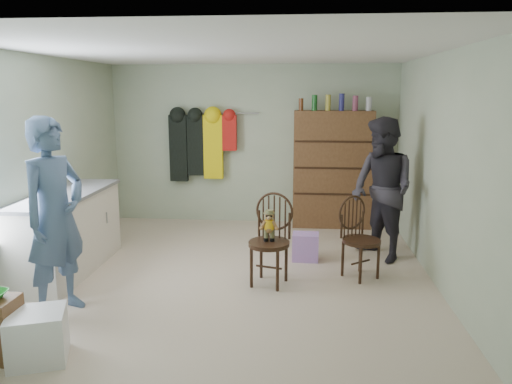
# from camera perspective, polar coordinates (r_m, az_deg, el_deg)

# --- Properties ---
(ground_plane) EXTENTS (5.00, 5.00, 0.00)m
(ground_plane) POSITION_cam_1_polar(r_m,az_deg,el_deg) (5.83, -2.66, -9.55)
(ground_plane) COLOR beige
(ground_plane) RESTS_ON ground
(room_walls) EXTENTS (5.00, 5.00, 5.00)m
(room_walls) POSITION_cam_1_polar(r_m,az_deg,el_deg) (5.99, -2.12, 6.57)
(room_walls) COLOR #B2BFA0
(room_walls) RESTS_ON ground
(counter) EXTENTS (0.64, 1.86, 0.94)m
(counter) POSITION_cam_1_polar(r_m,az_deg,el_deg) (6.24, -20.81, -4.32)
(counter) COLOR silver
(counter) RESTS_ON ground
(plastic_tub) EXTENTS (0.54, 0.52, 0.40)m
(plastic_tub) POSITION_cam_1_polar(r_m,az_deg,el_deg) (4.41, -23.69, -14.87)
(plastic_tub) COLOR white
(plastic_tub) RESTS_ON ground
(chair_front) EXTENTS (0.55, 0.55, 1.00)m
(chair_front) POSITION_cam_1_polar(r_m,az_deg,el_deg) (5.45, 1.68, -4.80)
(chair_front) COLOR black
(chair_front) RESTS_ON ground
(chair_far) EXTENTS (0.58, 0.58, 0.93)m
(chair_far) POSITION_cam_1_polar(r_m,az_deg,el_deg) (5.77, 11.59, -4.75)
(chair_far) COLOR black
(chair_far) RESTS_ON ground
(striped_bag) EXTENTS (0.33, 0.26, 0.34)m
(striped_bag) POSITION_cam_1_polar(r_m,az_deg,el_deg) (6.32, 5.67, -6.25)
(striped_bag) COLOR pink
(striped_bag) RESTS_ON ground
(person_left) EXTENTS (0.65, 0.79, 1.87)m
(person_left) POSITION_cam_1_polar(r_m,az_deg,el_deg) (5.01, -22.00, -2.68)
(person_left) COLOR #465E80
(person_left) RESTS_ON ground
(person_right) EXTENTS (1.02, 1.09, 1.79)m
(person_right) POSITION_cam_1_polar(r_m,az_deg,el_deg) (6.35, 14.22, 0.27)
(person_right) COLOR #2D2B33
(person_right) RESTS_ON ground
(dresser) EXTENTS (1.20, 0.39, 2.05)m
(dresser) POSITION_cam_1_polar(r_m,az_deg,el_deg) (7.79, 8.73, 2.64)
(dresser) COLOR brown
(dresser) RESTS_ON ground
(coat_rack) EXTENTS (1.42, 0.12, 1.09)m
(coat_rack) POSITION_cam_1_polar(r_m,az_deg,el_deg) (7.97, -6.38, 5.35)
(coat_rack) COLOR #99999E
(coat_rack) RESTS_ON ground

